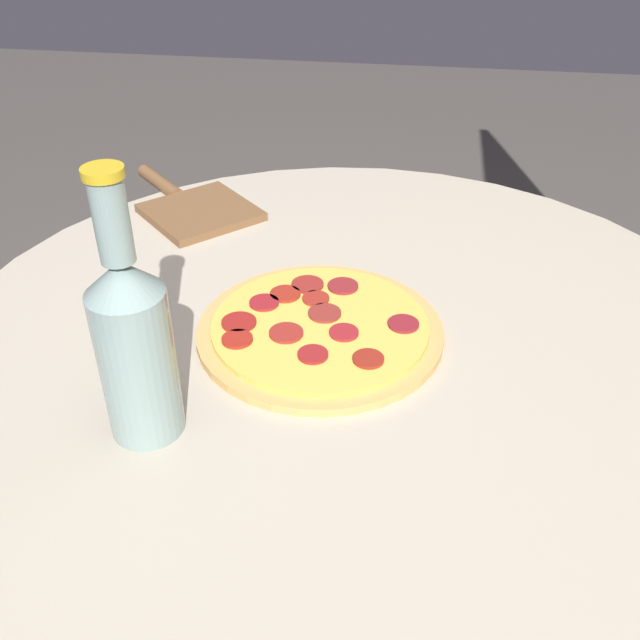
% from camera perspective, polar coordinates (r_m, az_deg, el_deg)
% --- Properties ---
extents(table, '(0.96, 0.96, 0.75)m').
position_cam_1_polar(table, '(0.94, 2.34, -9.87)').
color(table, '#B2A893').
rests_on(table, ground_plane).
extents(pizza, '(0.28, 0.28, 0.02)m').
position_cam_1_polar(pizza, '(0.81, -0.05, -0.68)').
color(pizza, tan).
rests_on(pizza, table).
extents(beer_bottle, '(0.07, 0.07, 0.27)m').
position_cam_1_polar(beer_bottle, '(0.65, -14.68, -1.67)').
color(beer_bottle, gray).
rests_on(beer_bottle, table).
extents(pizza_paddle, '(0.25, 0.25, 0.02)m').
position_cam_1_polar(pizza_paddle, '(1.11, -10.18, 8.94)').
color(pizza_paddle, brown).
rests_on(pizza_paddle, table).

